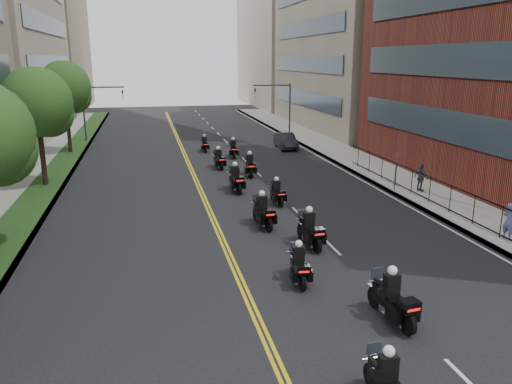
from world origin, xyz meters
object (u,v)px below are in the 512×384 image
Objects in this scene: motorcycle_2 at (299,266)px; parked_sedan at (286,141)px; motorcycle_4 at (263,213)px; pedestrian_a at (509,221)px; motorcycle_5 at (277,193)px; pedestrian_c at (421,178)px; motorcycle_8 at (219,160)px; motorcycle_7 at (250,166)px; motorcycle_10 at (205,145)px; motorcycle_3 at (310,231)px; motorcycle_6 at (236,180)px; motorcycle_1 at (393,301)px; motorcycle_9 at (233,150)px.

motorcycle_2 reaches higher than parked_sedan.
pedestrian_a is (10.37, -4.52, 0.28)m from motorcycle_4.
pedestrian_c is at bearing -1.03° from motorcycle_5.
motorcycle_8 is at bearing 32.69° from pedestrian_c.
parked_sedan is at bearing 69.75° from motorcycle_5.
motorcycle_7 is 3.41m from motorcycle_8.
motorcycle_8 is at bearing -132.57° from parked_sedan.
motorcycle_10 is (-0.38, 21.38, -0.11)m from motorcycle_4.
motorcycle_3 is at bearing -90.90° from motorcycle_8.
pedestrian_c is at bearing 12.87° from motorcycle_4.
motorcycle_6 reaches higher than motorcycle_3.
motorcycle_1 is 13.70m from motorcycle_5.
motorcycle_7 is at bearing -86.06° from motorcycle_9.
motorcycle_10 is at bearing -178.14° from parked_sedan.
pedestrian_c is (10.97, 4.06, 0.28)m from motorcycle_4.
motorcycle_5 is 1.24× the size of pedestrian_c.
motorcycle_10 is at bearing 125.19° from motorcycle_9.
motorcycle_4 is 1.17× the size of motorcycle_10.
motorcycle_2 is at bearing -98.82° from motorcycle_4.
motorcycle_2 is at bearing 113.56° from motorcycle_1.
motorcycle_10 is at bearing 17.45° from pedestrian_c.
motorcycle_1 is 1.09× the size of motorcycle_8.
motorcycle_8 is at bearing 126.27° from motorcycle_7.
motorcycle_3 is 1.45× the size of pedestrian_a.
motorcycle_2 is 6.52m from motorcycle_4.
pedestrian_a reaches higher than motorcycle_3.
motorcycle_10 is 7.56m from parked_sedan.
motorcycle_8 is (-0.18, 13.93, -0.05)m from motorcycle_4.
pedestrian_a is at bearing -46.62° from motorcycle_5.
motorcycle_4 is 11.71m from pedestrian_c.
motorcycle_9 is at bearing 84.36° from motorcycle_3.
motorcycle_2 is 1.28× the size of pedestrian_a.
pedestrian_c is (9.56, 7.16, 0.28)m from motorcycle_3.
pedestrian_a and pedestrian_c have the same top height.
parked_sedan is 17.67m from pedestrian_c.
motorcycle_8 is (-1.89, 10.18, 0.05)m from motorcycle_5.
motorcycle_8 is 1.34× the size of pedestrian_a.
motorcycle_6 reaches higher than parked_sedan.
pedestrian_a is 8.60m from pedestrian_c.
motorcycle_8 is at bearing 83.28° from motorcycle_4.
pedestrian_a is at bearing 25.51° from motorcycle_1.
motorcycle_7 is 0.56× the size of parked_sedan.
motorcycle_1 is 1.18× the size of motorcycle_5.
motorcycle_1 is 6.87m from motorcycle_3.
motorcycle_9 is at bearing 91.64° from motorcycle_2.
motorcycle_9 is (1.83, 4.07, 0.01)m from motorcycle_8.
motorcycle_5 is at bearing -85.73° from motorcycle_8.
motorcycle_6 is at bearing 93.66° from motorcycle_3.
motorcycle_1 is 1.46× the size of pedestrian_a.
motorcycle_10 is 1.23× the size of pedestrian_c.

